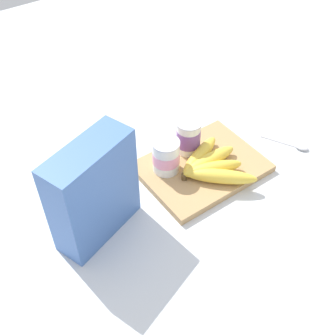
% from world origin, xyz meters
% --- Properties ---
extents(ground_plane, '(2.40, 2.40, 0.00)m').
position_xyz_m(ground_plane, '(0.00, 0.00, 0.00)').
color(ground_plane, silver).
extents(cutting_board, '(0.30, 0.23, 0.02)m').
position_xyz_m(cutting_board, '(0.00, 0.00, 0.01)').
color(cutting_board, tan).
rests_on(cutting_board, ground_plane).
extents(cereal_box, '(0.22, 0.14, 0.24)m').
position_xyz_m(cereal_box, '(-0.31, -0.01, 0.12)').
color(cereal_box, '#4770B7').
rests_on(cereal_box, ground_plane).
extents(yogurt_cup_front, '(0.07, 0.07, 0.09)m').
position_xyz_m(yogurt_cup_front, '(-0.08, 0.04, 0.06)').
color(yogurt_cup_front, white).
rests_on(yogurt_cup_front, cutting_board).
extents(yogurt_cup_back, '(0.07, 0.07, 0.10)m').
position_xyz_m(yogurt_cup_back, '(0.01, 0.07, 0.07)').
color(yogurt_cup_back, white).
rests_on(yogurt_cup_back, cutting_board).
extents(banana_bunch, '(0.17, 0.21, 0.04)m').
position_xyz_m(banana_bunch, '(0.00, -0.03, 0.04)').
color(banana_bunch, yellow).
rests_on(banana_bunch, cutting_board).
extents(spoon, '(0.08, 0.13, 0.01)m').
position_xyz_m(spoon, '(0.26, -0.07, 0.01)').
color(spoon, silver).
rests_on(spoon, ground_plane).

